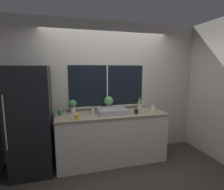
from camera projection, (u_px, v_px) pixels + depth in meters
The scene contains 15 objects.
ground_plane at pixel (116, 169), 3.12m from camera, with size 14.00×14.00×0.00m, color #38332D.
wall_back at pixel (107, 89), 3.59m from camera, with size 8.00×0.09×2.70m.
wall_left at pixel (10, 88), 3.83m from camera, with size 0.06×7.00×2.70m.
wall_right at pixel (170, 84), 4.87m from camera, with size 0.06×7.00×2.70m.
counter at pixel (112, 137), 3.35m from camera, with size 2.06×0.66×0.94m.
refrigerator at pixel (31, 121), 2.92m from camera, with size 0.64×0.68×1.81m.
sink at pixel (112, 111), 3.27m from camera, with size 0.53×0.43×0.25m.
potted_plant_left at pixel (73, 105), 3.31m from camera, with size 0.15×0.15×0.25m.
potted_plant_center at pixel (109, 102), 3.49m from camera, with size 0.19×0.19×0.29m.
potted_plant_right at pixel (140, 102), 3.67m from camera, with size 0.12×0.12×0.24m.
soap_bottle at pixel (93, 111), 3.21m from camera, with size 0.06×0.06×0.16m.
mug_white at pixel (153, 108), 3.52m from camera, with size 0.07×0.07×0.09m.
mug_yellow at pixel (77, 117), 2.90m from camera, with size 0.08×0.08×0.09m.
mug_green at pixel (60, 112), 3.15m from camera, with size 0.08×0.08×0.10m.
mug_black at pixel (136, 112), 3.25m from camera, with size 0.07×0.07×0.08m.
Camera 1 is at (-0.84, -2.76, 1.77)m, focal length 28.00 mm.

